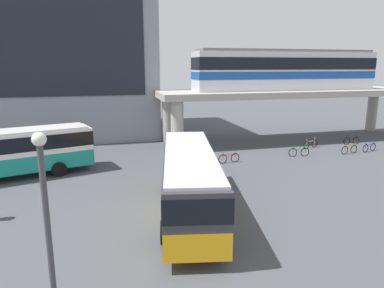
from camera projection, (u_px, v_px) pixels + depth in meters
name	position (u px, v px, depth m)	size (l,w,h in m)	color
ground_plane	(150.00, 160.00, 27.75)	(120.00, 120.00, 0.00)	#47494F
station_building	(9.00, 54.00, 36.33)	(29.27, 14.87, 17.14)	gray
elevated_platform	(290.00, 98.00, 34.62)	(26.18, 5.91, 5.01)	#ADA89E
train	(286.00, 69.00, 33.87)	(18.23, 2.96, 3.84)	silver
bus_main	(189.00, 175.00, 17.49)	(4.60, 11.32, 3.22)	orange
bus_secondary	(4.00, 150.00, 22.80)	(11.30, 5.61, 3.22)	teal
bicycle_green	(299.00, 152.00, 28.91)	(1.78, 0.29, 1.04)	black
bicycle_black	(351.00, 141.00, 33.32)	(1.79, 0.10, 1.04)	black
bicycle_blue	(369.00, 147.00, 30.55)	(1.74, 0.53, 1.04)	black
bicycle_brown	(349.00, 149.00, 29.82)	(1.78, 0.35, 1.04)	black
bicycle_red	(229.00, 158.00, 27.03)	(1.79, 0.25, 1.04)	black
bicycle_silver	(311.00, 144.00, 31.92)	(1.74, 0.54, 1.04)	black
pedestrian_near_building	(189.00, 158.00, 25.16)	(0.45, 0.47, 1.84)	#26262D
lamp_post	(47.00, 220.00, 9.07)	(0.36, 0.36, 5.78)	#3F3F44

